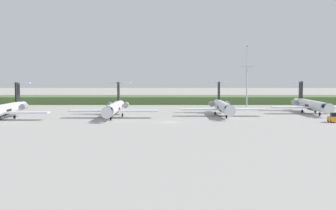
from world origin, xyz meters
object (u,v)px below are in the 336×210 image
(safety_cone_front_marker, at_px, (332,119))
(antenna_mast, at_px, (245,81))
(regional_jet_fourth, at_px, (309,104))
(regional_jet_third, at_px, (221,106))
(baggage_tug, at_px, (332,118))
(regional_jet_nearest, at_px, (3,109))
(regional_jet_second, at_px, (113,108))

(safety_cone_front_marker, bearing_deg, antenna_mast, 104.66)
(regional_jet_fourth, height_order, antenna_mast, antenna_mast)
(regional_jet_third, xyz_separation_m, baggage_tug, (23.48, -18.20, -1.53))
(regional_jet_nearest, bearing_deg, safety_cone_front_marker, -1.52)
(regional_jet_second, height_order, regional_jet_third, same)
(regional_jet_third, height_order, regional_jet_fourth, same)
(regional_jet_third, height_order, antenna_mast, antenna_mast)
(regional_jet_second, distance_m, baggage_tug, 53.74)
(safety_cone_front_marker, bearing_deg, regional_jet_third, 152.88)
(regional_jet_third, bearing_deg, safety_cone_front_marker, -27.12)
(regional_jet_second, height_order, antenna_mast, antenna_mast)
(regional_jet_second, xyz_separation_m, regional_jet_third, (28.68, 5.36, 0.00))
(regional_jet_third, bearing_deg, regional_jet_fourth, 16.08)
(regional_jet_second, xyz_separation_m, baggage_tug, (52.16, -12.84, -1.53))
(regional_jet_nearest, distance_m, baggage_tug, 79.09)
(regional_jet_third, bearing_deg, antenna_mast, 71.03)
(regional_jet_third, xyz_separation_m, regional_jet_fourth, (26.04, 7.51, 0.00))
(antenna_mast, height_order, baggage_tug, antenna_mast)
(antenna_mast, height_order, safety_cone_front_marker, antenna_mast)
(regional_jet_nearest, relative_size, safety_cone_front_marker, 56.36)
(regional_jet_fourth, relative_size, antenna_mast, 1.47)
(regional_jet_fourth, bearing_deg, safety_cone_front_marker, -91.76)
(regional_jet_third, relative_size, antenna_mast, 1.47)
(regional_jet_second, bearing_deg, safety_cone_front_marker, -8.05)
(safety_cone_front_marker, bearing_deg, regional_jet_second, 171.95)
(regional_jet_third, bearing_deg, regional_jet_nearest, -168.87)
(regional_jet_nearest, relative_size, regional_jet_third, 1.00)
(regional_jet_third, relative_size, safety_cone_front_marker, 56.36)
(regional_jet_nearest, relative_size, regional_jet_second, 1.00)
(safety_cone_front_marker, bearing_deg, regional_jet_fourth, 88.24)
(regional_jet_nearest, distance_m, safety_cone_front_marker, 80.72)
(baggage_tug, bearing_deg, regional_jet_fourth, 84.32)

